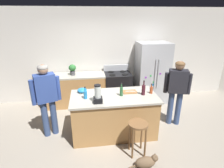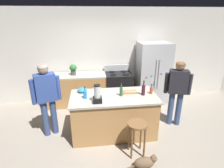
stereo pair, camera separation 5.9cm
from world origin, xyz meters
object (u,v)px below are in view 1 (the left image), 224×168
object	(u,v)px
refrigerator	(152,73)
blender_appliance	(98,95)
potted_plant	(72,69)
bar_stool	(138,130)
mixing_bowl	(82,90)
cat	(146,162)
chef_knife	(130,91)
stove_range	(118,87)
bottle_wine	(143,90)
kitchen_island	(114,115)
bottle_olive_oil	(121,91)
bottle_cooking_sauce	(151,90)
bottle_soda	(85,94)
cutting_board	(130,92)
person_by_island_left	(46,94)
person_by_sink_right	(177,87)

from	to	relation	value
refrigerator	blender_appliance	world-z (taller)	refrigerator
potted_plant	bar_stool	bearing A→B (deg)	-60.68
mixing_bowl	bar_stool	bearing A→B (deg)	-45.04
cat	chef_knife	size ratio (longest dim) A/B	2.36
stove_range	mixing_bowl	xyz separation A→B (m)	(-1.00, -1.24, 0.49)
potted_plant	bottle_wine	xyz separation A→B (m)	(1.55, -1.58, -0.06)
kitchen_island	bottle_olive_oil	distance (m)	0.57
blender_appliance	bottle_cooking_sauce	size ratio (longest dim) A/B	1.67
cat	bottle_cooking_sauce	bearing A→B (deg)	69.83
bottle_soda	chef_knife	size ratio (longest dim) A/B	1.16
blender_appliance	stove_range	bearing A→B (deg)	68.74
bottle_soda	cutting_board	distance (m)	0.97
person_by_island_left	mixing_bowl	world-z (taller)	person_by_island_left
potted_plant	blender_appliance	distance (m)	1.90
refrigerator	bottle_cooking_sauce	distance (m)	1.58
cat	bottle_olive_oil	xyz separation A→B (m)	(-0.26, 1.04, 0.90)
refrigerator	chef_knife	xyz separation A→B (m)	(-0.97, -1.36, 0.04)
cutting_board	bottle_olive_oil	bearing A→B (deg)	-145.07
stove_range	bottle_cooking_sauce	world-z (taller)	bottle_cooking_sauce
cat	mixing_bowl	world-z (taller)	mixing_bowl
bar_stool	cat	size ratio (longest dim) A/B	1.29
bottle_cooking_sauce	chef_knife	xyz separation A→B (m)	(-0.42, 0.12, -0.06)
bottle_olive_oil	bottle_wine	size ratio (longest dim) A/B	0.87
person_by_sink_right	bottle_soda	distance (m)	2.07
kitchen_island	cutting_board	bearing A→B (deg)	20.47
cat	bottle_olive_oil	size ratio (longest dim) A/B	1.88
cat	bottle_olive_oil	bearing A→B (deg)	103.96
blender_appliance	mixing_bowl	world-z (taller)	blender_appliance
bottle_olive_oil	refrigerator	bearing A→B (deg)	51.43
kitchen_island	refrigerator	world-z (taller)	refrigerator
bottle_olive_oil	mixing_bowl	world-z (taller)	bottle_olive_oil
kitchen_island	bottle_soda	bearing A→B (deg)	-174.91
person_by_island_left	person_by_sink_right	size ratio (longest dim) A/B	1.02
stove_range	cat	bearing A→B (deg)	-88.45
blender_appliance	cutting_board	size ratio (longest dim) A/B	1.20
bar_stool	mixing_bowl	distance (m)	1.47
refrigerator	bottle_wine	xyz separation A→B (m)	(-0.74, -1.53, 0.14)
bottle_olive_oil	mixing_bowl	bearing A→B (deg)	159.84
person_by_island_left	bottle_soda	world-z (taller)	person_by_island_left
bar_stool	bottle_cooking_sauce	distance (m)	0.98
person_by_island_left	blender_appliance	size ratio (longest dim) A/B	4.41
cutting_board	chef_knife	bearing A→B (deg)	0.00
bottle_wine	mixing_bowl	distance (m)	1.32
cat	potted_plant	distance (m)	3.09
person_by_sink_right	cutting_board	bearing A→B (deg)	-178.05
stove_range	person_by_sink_right	size ratio (longest dim) A/B	0.70
chef_knife	mixing_bowl	bearing A→B (deg)	179.01
blender_appliance	bottle_cooking_sauce	xyz separation A→B (m)	(1.16, 0.27, -0.07)
bottle_soda	mixing_bowl	distance (m)	0.35
cat	bottle_soda	bearing A→B (deg)	134.78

